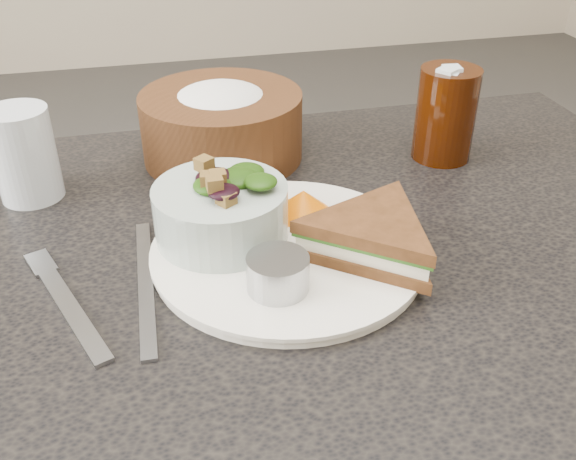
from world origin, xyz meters
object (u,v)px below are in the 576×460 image
at_px(bread_basket, 221,115).
at_px(water_glass, 24,154).
at_px(dressing_ramekin, 278,274).
at_px(salad_bowl, 221,203).
at_px(cola_glass, 446,110).
at_px(dinner_plate, 288,252).
at_px(sandwich, 373,236).

distance_m(bread_basket, water_glass, 0.23).
distance_m(dressing_ramekin, water_glass, 0.33).
bearing_deg(salad_bowl, cola_glass, 24.57).
bearing_deg(bread_basket, cola_glass, -13.69).
bearing_deg(dinner_plate, water_glass, 143.71).
height_order(dressing_ramekin, cola_glass, cola_glass).
height_order(bread_basket, cola_glass, cola_glass).
relative_size(dinner_plate, dressing_ramekin, 4.75).
bearing_deg(salad_bowl, bread_basket, 81.03).
distance_m(salad_bowl, cola_glass, 0.32).
bearing_deg(water_glass, salad_bowl, -38.00).
bearing_deg(salad_bowl, dinner_plate, -30.09).
bearing_deg(sandwich, dinner_plate, -164.62).
xyz_separation_m(salad_bowl, bread_basket, (0.03, 0.20, 0.01)).
bearing_deg(cola_glass, sandwich, -129.42).
height_order(salad_bowl, cola_glass, cola_glass).
height_order(sandwich, dressing_ramekin, sandwich).
xyz_separation_m(bread_basket, cola_glass, (0.26, -0.06, 0.01)).
xyz_separation_m(dinner_plate, sandwich, (0.07, -0.03, 0.03)).
height_order(dinner_plate, salad_bowl, salad_bowl).
bearing_deg(sandwich, cola_glass, 89.07).
xyz_separation_m(dressing_ramekin, water_glass, (-0.22, 0.24, 0.02)).
distance_m(dinner_plate, bread_basket, 0.24).
distance_m(dinner_plate, sandwich, 0.08).
distance_m(cola_glass, water_glass, 0.48).
xyz_separation_m(sandwich, cola_glass, (0.16, 0.20, 0.03)).
height_order(sandwich, bread_basket, bread_basket).
xyz_separation_m(dinner_plate, salad_bowl, (-0.06, 0.03, 0.04)).
bearing_deg(dinner_plate, dressing_ramekin, -111.29).
distance_m(sandwich, salad_bowl, 0.15).
bearing_deg(water_glass, dressing_ramekin, -47.29).
height_order(sandwich, salad_bowl, salad_bowl).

